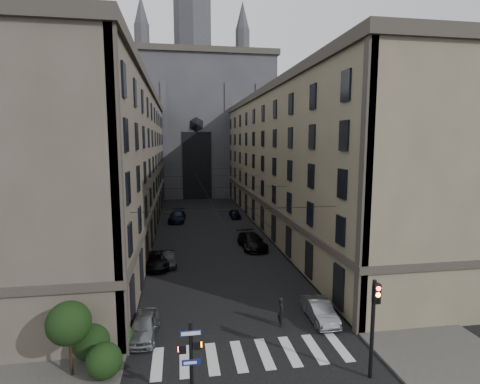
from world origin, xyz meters
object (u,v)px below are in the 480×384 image
gothic_tower (194,117)px  car_right_midnear (253,243)px  car_left_midnear (167,259)px  car_left_far (177,216)px  traffic_light_right (374,317)px  car_right_near (320,311)px  pedestrian_signal_left (191,357)px  car_left_midfar (156,260)px  pedestrian (281,312)px  car_right_midfar (252,241)px  car_left_near (144,326)px  car_right_far (235,214)px

gothic_tower → car_right_midnear: gothic_tower is taller
car_left_midnear → car_left_far: bearing=79.6°
traffic_light_right → car_right_near: 6.90m
pedestrian_signal_left → traffic_light_right: traffic_light_right is taller
car_right_near → car_right_midnear: 17.48m
gothic_tower → car_left_midnear: (-5.13, -53.35, -17.14)m
car_left_midfar → pedestrian: (8.76, -13.17, 0.27)m
car_right_midfar → pedestrian: 18.08m
car_left_near → car_left_midfar: 13.17m
car_left_far → car_right_near: car_left_far is taller
car_left_midnear → pedestrian: 15.63m
car_right_far → traffic_light_right: bearing=-88.5°
car_left_midnear → car_right_midfar: 10.31m
gothic_tower → car_right_midnear: (4.26, -49.20, -17.14)m
car_left_near → car_left_midfar: bearing=93.5°
car_left_near → car_left_midfar: (0.00, 13.17, -0.00)m
pedestrian_signal_left → car_left_midnear: size_ratio=1.00×
pedestrian_signal_left → car_right_near: bearing=37.6°
car_right_far → pedestrian_signal_left: bearing=-100.9°
pedestrian_signal_left → car_left_far: (-0.69, 40.46, -1.50)m
car_left_midnear → car_right_near: car_right_near is taller
car_left_far → car_right_far: 9.13m
gothic_tower → pedestrian: gothic_tower is taller
traffic_light_right → car_left_midfar: bearing=121.5°
car_left_midnear → car_right_midnear: (9.39, 4.15, 0.00)m
pedestrian_signal_left → car_left_near: bearing=112.5°
traffic_light_right → car_left_far: bearing=103.8°
pedestrian_signal_left → car_right_midnear: bearing=72.2°
pedestrian_signal_left → car_right_far: 42.63m
car_left_midfar → car_left_far: car_left_far is taller
car_left_far → pedestrian: size_ratio=2.89×
gothic_tower → traffic_light_right: size_ratio=11.15×
car_left_midnear → car_right_near: size_ratio=0.96×
pedestrian_signal_left → car_left_midfar: pedestrian_signal_left is taller
car_left_near → pedestrian: 8.76m
traffic_light_right → car_right_far: (-0.76, 41.35, -2.65)m
car_left_midfar → pedestrian: pedestrian is taller
gothic_tower → car_left_far: bearing=-97.3°
car_right_midnear → car_right_far: 17.52m
car_right_midfar → pedestrian: size_ratio=2.89×
car_right_midnear → car_right_far: size_ratio=1.26×
gothic_tower → car_right_near: gothic_tower is taller
car_right_near → car_left_far: bearing=106.0°
car_left_midnear → gothic_tower: bearing=76.8°
car_left_midfar → car_left_far: 20.89m
car_left_near → car_right_near: car_left_near is taller
pedestrian_signal_left → pedestrian: 9.00m
car_right_near → car_right_far: 34.96m
pedestrian_signal_left → car_right_far: pedestrian_signal_left is taller
gothic_tower → car_right_far: gothic_tower is taller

